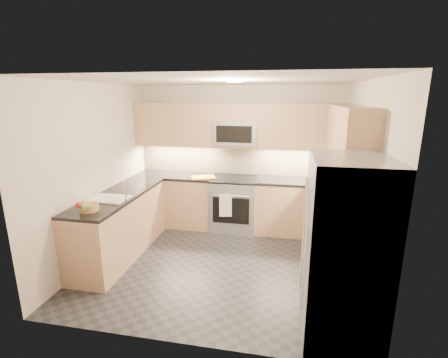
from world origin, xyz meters
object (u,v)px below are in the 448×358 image
at_px(cutting_board, 203,177).
at_px(fruit_basket, 89,207).
at_px(gas_range, 234,204).
at_px(utensil_bowl, 317,177).
at_px(refrigerator, 344,251).
at_px(microwave, 236,133).

xyz_separation_m(cutting_board, fruit_basket, (-0.97, -1.89, 0.04)).
relative_size(gas_range, fruit_basket, 3.93).
distance_m(utensil_bowl, fruit_basket, 3.52).
relative_size(refrigerator, fruit_basket, 7.77).
xyz_separation_m(refrigerator, utensil_bowl, (-0.06, 2.46, 0.12)).
height_order(refrigerator, fruit_basket, refrigerator).
bearing_deg(cutting_board, refrigerator, -49.65).
distance_m(refrigerator, fruit_basket, 2.98).
bearing_deg(cutting_board, utensil_bowl, 4.03).
distance_m(cutting_board, fruit_basket, 2.12).
relative_size(gas_range, utensil_bowl, 3.35).
bearing_deg(fruit_basket, cutting_board, 62.89).
bearing_deg(cutting_board, microwave, 23.02).
xyz_separation_m(microwave, utensil_bowl, (1.39, -0.09, -0.68)).
bearing_deg(utensil_bowl, refrigerator, -88.59).
bearing_deg(microwave, fruit_basket, -125.25).
xyz_separation_m(gas_range, utensil_bowl, (1.39, 0.04, 0.56)).
xyz_separation_m(utensil_bowl, cutting_board, (-1.92, -0.13, -0.07)).
bearing_deg(microwave, utensil_bowl, -3.65).
distance_m(gas_range, utensil_bowl, 1.50).
height_order(gas_range, microwave, microwave).
height_order(microwave, cutting_board, microwave).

